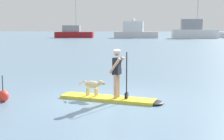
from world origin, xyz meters
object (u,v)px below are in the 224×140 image
object	(u,v)px
moored_boat_far_starboard	(74,33)
moored_boat_starboard	(194,31)
dog	(93,85)
moored_boat_far_port	(135,32)
person_paddler	(117,70)
paddleboard	(114,99)
marker_buoy	(3,96)

from	to	relation	value
moored_boat_far_starboard	moored_boat_starboard	world-z (taller)	moored_boat_far_starboard
dog	moored_boat_starboard	size ratio (longest dim) A/B	0.09
moored_boat_far_starboard	moored_boat_far_port	size ratio (longest dim) A/B	0.94
person_paddler	moored_boat_far_port	size ratio (longest dim) A/B	0.15
moored_boat_far_starboard	moored_boat_starboard	xyz separation A→B (m)	(29.04, -0.83, 0.51)
dog	moored_boat_far_starboard	distance (m)	68.50
dog	moored_boat_far_port	distance (m)	66.41
person_paddler	moored_boat_far_starboard	distance (m)	68.92
moored_boat_far_starboard	moored_boat_starboard	distance (m)	29.06
moored_boat_far_port	moored_boat_starboard	world-z (taller)	moored_boat_starboard
paddleboard	moored_boat_starboard	distance (m)	65.78
paddleboard	moored_boat_starboard	xyz separation A→B (m)	(9.22, 65.11, 1.63)
paddleboard	person_paddler	bearing A→B (deg)	-12.12
person_paddler	moored_boat_far_starboard	world-z (taller)	moored_boat_far_starboard
dog	moored_boat_far_starboard	xyz separation A→B (m)	(-19.07, 65.79, 0.70)
paddleboard	moored_boat_far_port	bearing A→B (deg)	93.86
marker_buoy	paddleboard	bearing A→B (deg)	11.74
moored_boat_far_starboard	person_paddler	bearing A→B (deg)	-73.18
moored_boat_starboard	marker_buoy	bearing A→B (deg)	-101.04
paddleboard	person_paddler	distance (m)	1.01
paddleboard	person_paddler	xyz separation A→B (m)	(0.12, -0.02, 1.01)
moored_boat_starboard	marker_buoy	world-z (taller)	moored_boat_starboard
person_paddler	dog	xyz separation A→B (m)	(-0.86, 0.19, -0.58)
paddleboard	dog	xyz separation A→B (m)	(-0.75, 0.16, 0.42)
moored_boat_far_starboard	moored_boat_far_port	bearing A→B (deg)	1.90
dog	marker_buoy	bearing A→B (deg)	-162.40
moored_boat_far_port	marker_buoy	bearing A→B (deg)	-89.27
moored_boat_far_starboard	paddleboard	bearing A→B (deg)	-73.27
moored_boat_far_starboard	moored_boat_far_port	xyz separation A→B (m)	(15.34, 0.51, 0.32)
person_paddler	marker_buoy	world-z (taller)	person_paddler
person_paddler	moored_boat_far_port	world-z (taller)	moored_boat_far_port
paddleboard	marker_buoy	size ratio (longest dim) A/B	4.12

